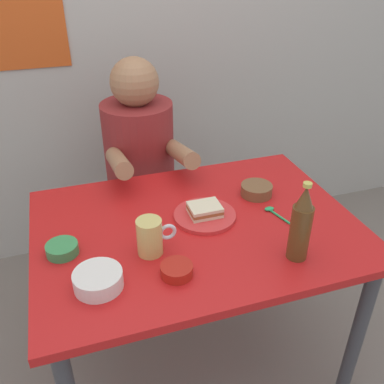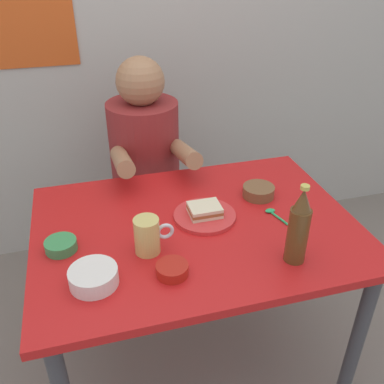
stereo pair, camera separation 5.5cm
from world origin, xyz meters
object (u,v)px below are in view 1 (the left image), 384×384
(plate_orange, at_px, (205,215))
(beer_mug, at_px, (150,237))
(dining_table, at_px, (196,245))
(dip_bowl_green, at_px, (62,249))
(stool, at_px, (144,221))
(beer_bottle, at_px, (301,225))
(sandwich, at_px, (205,210))
(person_seated, at_px, (139,147))

(plate_orange, relative_size, beer_mug, 1.75)
(dining_table, height_order, dip_bowl_green, dip_bowl_green)
(dining_table, xyz_separation_m, stool, (-0.07, 0.63, -0.30))
(beer_mug, height_order, beer_bottle, beer_bottle)
(plate_orange, height_order, sandwich, sandwich)
(person_seated, relative_size, beer_mug, 5.71)
(person_seated, distance_m, beer_mug, 0.73)
(dining_table, xyz_separation_m, sandwich, (0.04, 0.03, 0.13))
(stool, bearing_deg, dining_table, -83.81)
(person_seated, xyz_separation_m, beer_bottle, (0.31, -0.88, 0.09))
(person_seated, xyz_separation_m, plate_orange, (0.11, -0.59, -0.02))
(dip_bowl_green, bearing_deg, dining_table, 2.80)
(beer_mug, height_order, dip_bowl_green, beer_mug)
(person_seated, height_order, beer_bottle, person_seated)
(stool, distance_m, beer_bottle, 1.07)
(dining_table, height_order, sandwich, sandwich)
(person_seated, relative_size, beer_bottle, 2.75)
(beer_bottle, bearing_deg, sandwich, 124.47)
(stool, xyz_separation_m, beer_mug, (-0.11, -0.73, 0.45))
(stool, height_order, sandwich, sandwich)
(dining_table, relative_size, beer_bottle, 4.20)
(beer_mug, bearing_deg, plate_orange, 30.34)
(dining_table, height_order, beer_mug, beer_mug)
(beer_mug, bearing_deg, person_seated, 80.92)
(dining_table, bearing_deg, beer_bottle, -47.25)
(beer_mug, bearing_deg, beer_bottle, -20.49)
(dining_table, distance_m, beer_mug, 0.26)
(stool, relative_size, beer_mug, 3.57)
(stool, distance_m, beer_mug, 0.87)
(person_seated, bearing_deg, beer_mug, -99.08)
(sandwich, bearing_deg, beer_bottle, -55.53)
(beer_bottle, bearing_deg, dining_table, 132.75)
(beer_mug, distance_m, beer_bottle, 0.45)
(beer_bottle, bearing_deg, beer_mug, 159.51)
(stool, bearing_deg, beer_mug, -98.94)
(beer_mug, distance_m, dip_bowl_green, 0.28)
(sandwich, distance_m, beer_bottle, 0.36)
(person_seated, distance_m, dip_bowl_green, 0.74)
(person_seated, xyz_separation_m, beer_mug, (-0.11, -0.72, 0.03))
(sandwich, height_order, beer_bottle, beer_bottle)
(beer_bottle, relative_size, dip_bowl_green, 2.62)
(sandwich, height_order, dip_bowl_green, sandwich)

